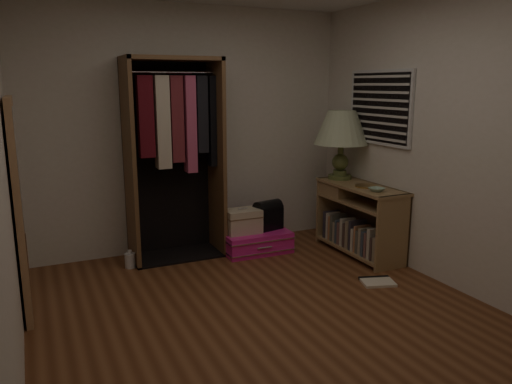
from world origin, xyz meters
TOP-DOWN VIEW (x-y plane):
  - ground at (0.00, 0.00)m, footprint 4.00×4.00m
  - room_walls at (0.08, 0.04)m, footprint 3.52×4.02m
  - console_bookshelf at (1.53, 1.04)m, footprint 0.42×1.12m
  - open_wardrobe at (-0.22, 1.77)m, footprint 0.98×0.50m
  - floor_mirror at (-1.70, 1.00)m, footprint 0.06×0.80m
  - pink_suitcase at (0.56, 1.56)m, footprint 0.75×0.55m
  - train_case at (0.42, 1.55)m, footprint 0.38×0.27m
  - black_bag at (0.73, 1.56)m, footprint 0.33×0.25m
  - table_lamp at (1.54, 1.40)m, footprint 0.77×0.77m
  - brass_tray at (1.54, 0.92)m, footprint 0.27×0.27m
  - ceramic_bowl at (1.49, 0.68)m, footprint 0.17×0.17m
  - white_jug at (-0.78, 1.60)m, footprint 0.14×0.14m
  - floor_book at (1.21, 0.26)m, footprint 0.34×0.31m

SIDE VIEW (x-z plane):
  - ground at x=0.00m, z-range 0.00..0.00m
  - floor_book at x=1.21m, z-range 0.00..0.03m
  - white_jug at x=-0.78m, z-range -0.01..0.17m
  - pink_suitcase at x=0.56m, z-range 0.00..0.23m
  - train_case at x=0.42m, z-range 0.22..0.49m
  - black_bag at x=0.73m, z-range 0.23..0.55m
  - console_bookshelf at x=1.53m, z-range 0.02..0.77m
  - brass_tray at x=1.54m, z-range 0.75..0.76m
  - ceramic_bowl at x=1.49m, z-range 0.75..0.79m
  - floor_mirror at x=-1.70m, z-range 0.00..1.70m
  - open_wardrobe at x=-0.22m, z-range 0.19..2.24m
  - table_lamp at x=1.54m, z-range 0.93..1.68m
  - room_walls at x=0.08m, z-range 0.20..2.80m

